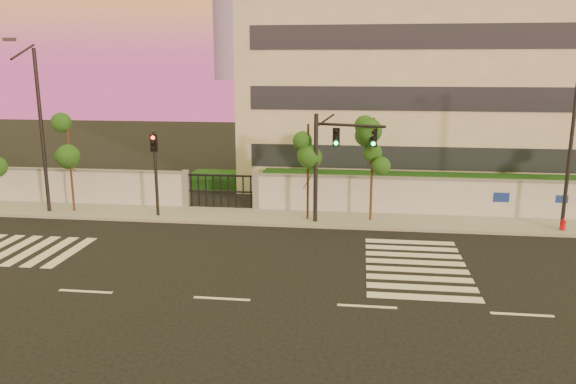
{
  "coord_description": "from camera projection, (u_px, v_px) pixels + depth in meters",
  "views": [
    {
      "loc": [
        4.6,
        -17.72,
        7.95
      ],
      "look_at": [
        1.55,
        6.0,
        2.5
      ],
      "focal_mm": 35.0,
      "sensor_mm": 36.0,
      "label": 1
    }
  ],
  "objects": [
    {
      "name": "street_tree_e",
      "position": [
        373.0,
        146.0,
        28.07
      ],
      "size": [
        1.64,
        1.31,
        5.38
      ],
      "color": "#382314",
      "rests_on": "ground"
    },
    {
      "name": "traffic_signal_secondary",
      "position": [
        155.0,
        163.0,
        29.09
      ],
      "size": [
        0.36,
        0.35,
        4.64
      ],
      "rotation": [
        0.0,
        0.0,
        -0.21
      ],
      "color": "black",
      "rests_on": "ground"
    },
    {
      "name": "hedge_row",
      "position": [
        300.0,
        187.0,
        33.4
      ],
      "size": [
        41.0,
        4.25,
        1.8
      ],
      "color": "black",
      "rests_on": "ground"
    },
    {
      "name": "perimeter_wall",
      "position": [
        276.0,
        193.0,
        30.83
      ],
      "size": [
        60.0,
        0.36,
        2.2
      ],
      "color": "#B2B4B9",
      "rests_on": "ground"
    },
    {
      "name": "ground",
      "position": [
        222.0,
        299.0,
        19.47
      ],
      "size": [
        120.0,
        120.0,
        0.0
      ],
      "primitive_type": "plane",
      "color": "black",
      "rests_on": "ground"
    },
    {
      "name": "street_tree_d",
      "position": [
        308.0,
        150.0,
        28.33
      ],
      "size": [
        1.48,
        1.18,
        5.05
      ],
      "color": "#382314",
      "rests_on": "ground"
    },
    {
      "name": "road_markings",
      "position": [
        207.0,
        260.0,
        23.3
      ],
      "size": [
        57.0,
        7.62,
        0.02
      ],
      "color": "silver",
      "rests_on": "ground"
    },
    {
      "name": "streetlight_west",
      "position": [
        39.0,
        123.0,
        29.36
      ],
      "size": [
        0.55,
        2.21,
        9.19
      ],
      "color": "black",
      "rests_on": "ground"
    },
    {
      "name": "sidewalk",
      "position": [
        270.0,
        217.0,
        29.61
      ],
      "size": [
        60.0,
        3.0,
        0.15
      ],
      "primitive_type": "cube",
      "color": "gray",
      "rests_on": "ground"
    },
    {
      "name": "institutional_building",
      "position": [
        426.0,
        91.0,
        38.25
      ],
      "size": [
        24.4,
        12.4,
        12.25
      ],
      "color": "beige",
      "rests_on": "ground"
    },
    {
      "name": "street_tree_c",
      "position": [
        69.0,
        143.0,
        29.82
      ],
      "size": [
        1.5,
        1.2,
        5.25
      ],
      "color": "#382314",
      "rests_on": "ground"
    },
    {
      "name": "streetlight_east",
      "position": [
        573.0,
        140.0,
        26.08
      ],
      "size": [
        0.5,
        2.01,
        8.37
      ],
      "color": "black",
      "rests_on": "ground"
    },
    {
      "name": "fire_hydrant",
      "position": [
        563.0,
        226.0,
        26.99
      ],
      "size": [
        0.28,
        0.27,
        0.72
      ],
      "rotation": [
        0.0,
        0.0,
        0.13
      ],
      "color": "#B30B12",
      "rests_on": "ground"
    },
    {
      "name": "traffic_signal_main",
      "position": [
        330.0,
        156.0,
        27.75
      ],
      "size": [
        3.49,
        1.14,
        5.6
      ],
      "rotation": [
        0.0,
        0.0,
        -0.3
      ],
      "color": "black",
      "rests_on": "ground"
    }
  ]
}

